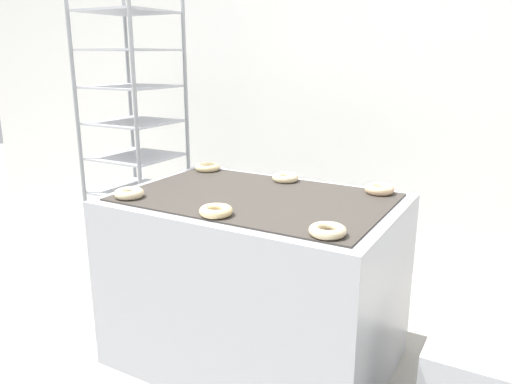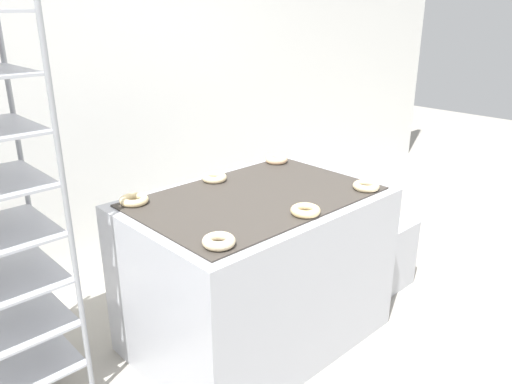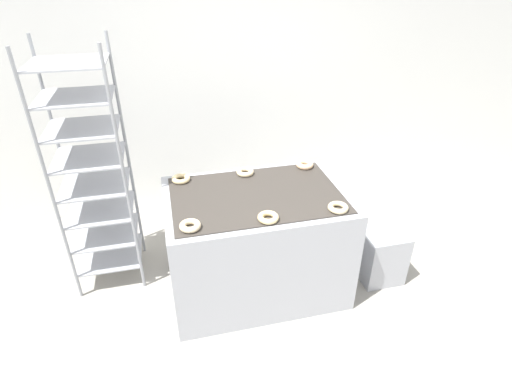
% 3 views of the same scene
% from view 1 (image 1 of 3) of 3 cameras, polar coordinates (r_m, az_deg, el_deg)
% --- Properties ---
extents(wall_back, '(8.00, 0.05, 2.80)m').
position_cam_1_polar(wall_back, '(3.56, 11.71, 13.61)').
color(wall_back, white).
rests_on(wall_back, ground_plane).
extents(fryer_machine, '(1.31, 0.90, 0.85)m').
position_cam_1_polar(fryer_machine, '(2.49, 0.00, -9.95)').
color(fryer_machine, '#A8AAB2').
rests_on(fryer_machine, ground_plane).
extents(baking_rack_cart, '(0.51, 0.50, 1.90)m').
position_cam_1_polar(baking_rack_cart, '(3.32, -13.68, 5.80)').
color(baking_rack_cart, gray).
rests_on(baking_rack_cart, ground_plane).
extents(donut_near_left, '(0.14, 0.14, 0.04)m').
position_cam_1_polar(donut_near_left, '(2.39, -14.29, -0.15)').
color(donut_near_left, beige).
rests_on(donut_near_left, fryer_machine).
extents(donut_near_center, '(0.14, 0.14, 0.04)m').
position_cam_1_polar(donut_near_center, '(2.06, -4.56, -2.17)').
color(donut_near_center, '#EFD08D').
rests_on(donut_near_center, fryer_machine).
extents(donut_near_right, '(0.14, 0.14, 0.04)m').
position_cam_1_polar(donut_near_right, '(1.85, 8.18, -4.38)').
color(donut_near_right, beige).
rests_on(donut_near_right, fryer_machine).
extents(donut_far_left, '(0.14, 0.14, 0.04)m').
position_cam_1_polar(donut_far_left, '(2.87, -5.57, 2.83)').
color(donut_far_left, beige).
rests_on(donut_far_left, fryer_machine).
extents(donut_far_center, '(0.14, 0.14, 0.04)m').
position_cam_1_polar(donut_far_center, '(2.62, 3.37, 1.66)').
color(donut_far_center, beige).
rests_on(donut_far_center, fryer_machine).
extents(donut_far_right, '(0.14, 0.14, 0.04)m').
position_cam_1_polar(donut_far_right, '(2.46, 13.92, 0.35)').
color(donut_far_right, beige).
rests_on(donut_far_right, fryer_machine).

